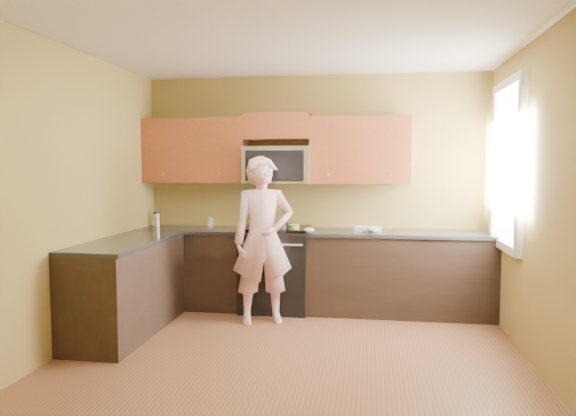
% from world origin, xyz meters
% --- Properties ---
extents(floor, '(4.00, 4.00, 0.00)m').
position_xyz_m(floor, '(0.00, 0.00, 0.00)').
color(floor, brown).
rests_on(floor, ground).
extents(ceiling, '(4.00, 4.00, 0.00)m').
position_xyz_m(ceiling, '(0.00, 0.00, 2.70)').
color(ceiling, white).
rests_on(ceiling, ground).
extents(wall_back, '(4.00, 0.00, 4.00)m').
position_xyz_m(wall_back, '(0.00, 2.00, 1.35)').
color(wall_back, brown).
rests_on(wall_back, ground).
extents(wall_front, '(4.00, 0.00, 4.00)m').
position_xyz_m(wall_front, '(0.00, -2.00, 1.35)').
color(wall_front, brown).
rests_on(wall_front, ground).
extents(wall_left, '(0.00, 4.00, 4.00)m').
position_xyz_m(wall_left, '(-2.00, 0.00, 1.35)').
color(wall_left, brown).
rests_on(wall_left, ground).
extents(wall_right, '(0.00, 4.00, 4.00)m').
position_xyz_m(wall_right, '(2.00, 0.00, 1.35)').
color(wall_right, brown).
rests_on(wall_right, ground).
extents(cabinet_back_run, '(4.00, 0.60, 0.88)m').
position_xyz_m(cabinet_back_run, '(0.00, 1.70, 0.44)').
color(cabinet_back_run, black).
rests_on(cabinet_back_run, floor).
extents(cabinet_left_run, '(0.60, 1.60, 0.88)m').
position_xyz_m(cabinet_left_run, '(-1.70, 0.60, 0.44)').
color(cabinet_left_run, black).
rests_on(cabinet_left_run, floor).
extents(countertop_back, '(4.00, 0.62, 0.04)m').
position_xyz_m(countertop_back, '(0.00, 1.69, 0.90)').
color(countertop_back, black).
rests_on(countertop_back, cabinet_back_run).
extents(countertop_left, '(0.62, 1.60, 0.04)m').
position_xyz_m(countertop_left, '(-1.69, 0.60, 0.90)').
color(countertop_left, black).
rests_on(countertop_left, cabinet_left_run).
extents(stove, '(0.76, 0.65, 0.95)m').
position_xyz_m(stove, '(-0.40, 1.68, 0.47)').
color(stove, black).
rests_on(stove, floor).
extents(microwave, '(0.76, 0.40, 0.42)m').
position_xyz_m(microwave, '(-0.40, 1.80, 1.45)').
color(microwave, silver).
rests_on(microwave, wall_back).
extents(upper_cab_left, '(1.22, 0.33, 0.75)m').
position_xyz_m(upper_cab_left, '(-1.39, 1.83, 1.45)').
color(upper_cab_left, brown).
rests_on(upper_cab_left, wall_back).
extents(upper_cab_right, '(1.12, 0.33, 0.75)m').
position_xyz_m(upper_cab_right, '(0.54, 1.83, 1.45)').
color(upper_cab_right, brown).
rests_on(upper_cab_right, wall_back).
extents(upper_cab_over_mw, '(0.76, 0.33, 0.30)m').
position_xyz_m(upper_cab_over_mw, '(-0.40, 1.83, 2.10)').
color(upper_cab_over_mw, brown).
rests_on(upper_cab_over_mw, wall_back).
extents(window, '(0.06, 1.06, 1.66)m').
position_xyz_m(window, '(1.98, 1.20, 1.65)').
color(window, white).
rests_on(window, wall_right).
extents(woman, '(0.74, 0.61, 1.75)m').
position_xyz_m(woman, '(-0.44, 1.15, 0.87)').
color(woman, '#DC6E83').
rests_on(woman, floor).
extents(frying_pan, '(0.34, 0.51, 0.06)m').
position_xyz_m(frying_pan, '(-0.36, 1.57, 0.95)').
color(frying_pan, black).
rests_on(frying_pan, stove).
extents(butter_tub, '(0.14, 0.14, 0.10)m').
position_xyz_m(butter_tub, '(-0.18, 1.57, 0.92)').
color(butter_tub, yellow).
rests_on(butter_tub, countertop_back).
extents(toast_slice, '(0.14, 0.14, 0.01)m').
position_xyz_m(toast_slice, '(0.59, 1.63, 0.93)').
color(toast_slice, '#B27F47').
rests_on(toast_slice, countertop_back).
extents(napkin_a, '(0.13, 0.14, 0.06)m').
position_xyz_m(napkin_a, '(0.01, 1.45, 0.95)').
color(napkin_a, silver).
rests_on(napkin_a, countertop_back).
extents(napkin_b, '(0.15, 0.16, 0.07)m').
position_xyz_m(napkin_b, '(0.70, 1.57, 0.95)').
color(napkin_b, silver).
rests_on(napkin_b, countertop_back).
extents(dish_towel, '(0.30, 0.24, 0.05)m').
position_xyz_m(dish_towel, '(0.64, 1.69, 0.95)').
color(dish_towel, silver).
rests_on(dish_towel, countertop_back).
extents(travel_mug, '(0.10, 0.10, 0.17)m').
position_xyz_m(travel_mug, '(-1.90, 1.84, 0.92)').
color(travel_mug, silver).
rests_on(travel_mug, countertop_back).
extents(glass_a, '(0.07, 0.07, 0.12)m').
position_xyz_m(glass_a, '(-1.20, 1.78, 0.98)').
color(glass_a, silver).
rests_on(glass_a, countertop_back).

